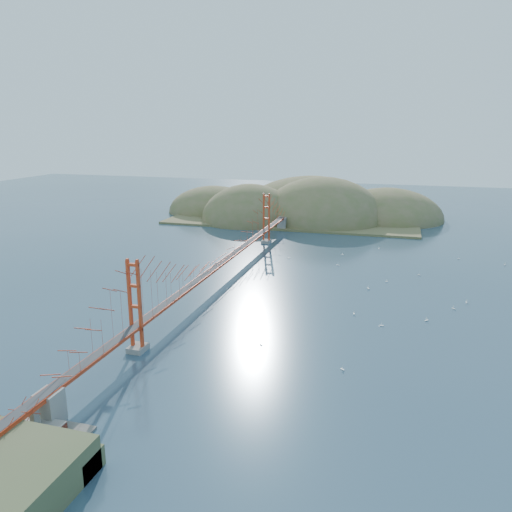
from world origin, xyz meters
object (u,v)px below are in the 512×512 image
(bridge, at_px, (222,242))
(sailboat_0, at_px, (354,313))
(fort, at_px, (41,429))
(sailboat_2, at_px, (342,369))
(sailboat_1, at_px, (419,274))

(bridge, distance_m, sailboat_0, 27.22)
(fort, distance_m, sailboat_2, 31.42)
(sailboat_0, distance_m, sailboat_2, 17.69)
(sailboat_0, bearing_deg, sailboat_2, -88.60)
(fort, relative_size, sailboat_2, 6.17)
(sailboat_0, bearing_deg, sailboat_1, 67.54)
(sailboat_1, distance_m, sailboat_0, 25.08)
(fort, bearing_deg, sailboat_2, 39.44)
(sailboat_0, xyz_separation_m, sailboat_2, (0.43, -17.68, 0.00))
(fort, distance_m, sailboat_0, 44.55)
(sailboat_1, height_order, sailboat_0, sailboat_0)
(sailboat_2, bearing_deg, sailboat_0, 91.40)
(bridge, xyz_separation_m, sailboat_2, (24.66, -28.03, -6.87))
(bridge, height_order, sailboat_0, bridge)
(sailboat_1, xyz_separation_m, sailboat_0, (-9.58, -23.18, 0.00))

